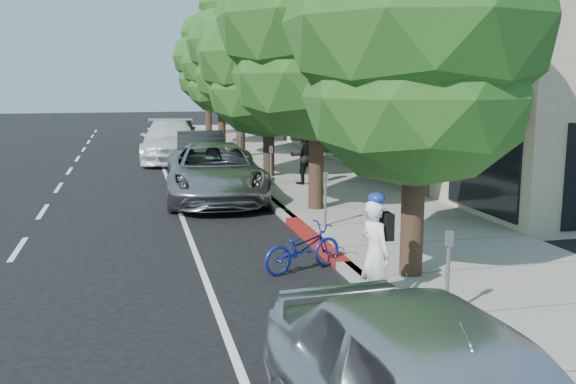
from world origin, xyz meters
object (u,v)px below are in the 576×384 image
object	(u,v)px
street_tree_0	(419,28)
bicycle	(303,248)
dark_suv_far	(180,131)
pedestrian	(303,156)
silver_suv	(214,172)
street_tree_2	(268,56)
street_tree_5	(207,59)
street_tree_4	(221,65)
dark_sedan	(201,154)
white_pickup	(170,141)
cyclist	(375,254)
street_tree_3	(239,44)
street_tree_1	(317,23)

from	to	relation	value
street_tree_0	bicycle	size ratio (longest dim) A/B	4.26
street_tree_0	dark_suv_far	size ratio (longest dim) A/B	1.70
street_tree_0	pedestrian	size ratio (longest dim) A/B	3.89
silver_suv	street_tree_2	bearing A→B (deg)	58.70
dark_suv_far	street_tree_0	bearing A→B (deg)	-79.54
silver_suv	street_tree_5	bearing A→B (deg)	87.35
street_tree_4	dark_sedan	xyz separation A→B (m)	(-2.22, -10.33, -3.43)
white_pickup	pedestrian	size ratio (longest dim) A/B	3.28
street_tree_2	street_tree_4	size ratio (longest dim) A/B	1.05
cyclist	street_tree_3	bearing A→B (deg)	-17.71
silver_suv	dark_suv_far	distance (m)	17.10
street_tree_4	bicycle	size ratio (longest dim) A/B	4.12
street_tree_0	street_tree_2	bearing A→B (deg)	90.00
street_tree_3	street_tree_1	bearing A→B (deg)	-90.00
street_tree_4	cyclist	bearing A→B (deg)	-92.45
silver_suv	dark_sedan	world-z (taller)	silver_suv
street_tree_4	street_tree_1	bearing A→B (deg)	-90.00
street_tree_3	cyclist	size ratio (longest dim) A/B	4.71
dark_suv_far	pedestrian	world-z (taller)	pedestrian
street_tree_5	street_tree_2	bearing A→B (deg)	-90.00
street_tree_0	white_pickup	xyz separation A→B (m)	(-3.05, 18.32, -3.48)
street_tree_5	dark_suv_far	distance (m)	6.25
street_tree_1	cyclist	size ratio (longest dim) A/B	4.73
dark_suv_far	white_pickup	bearing A→B (deg)	-91.61
street_tree_2	white_pickup	size ratio (longest dim) A/B	1.20
street_tree_5	pedestrian	xyz separation A→B (m)	(0.73, -20.01, -3.70)
street_tree_2	street_tree_3	bearing A→B (deg)	90.00
street_tree_5	white_pickup	distance (m)	12.68
silver_suv	street_tree_1	bearing A→B (deg)	-44.54
dark_sedan	street_tree_5	bearing A→B (deg)	86.88
street_tree_4	street_tree_5	xyz separation A→B (m)	(0.00, 6.00, 0.53)
street_tree_3	street_tree_5	world-z (taller)	street_tree_3
white_pickup	pedestrian	bearing A→B (deg)	-61.64
street_tree_2	street_tree_4	distance (m)	12.00
street_tree_1	bicycle	distance (m)	6.86
street_tree_5	street_tree_1	bearing A→B (deg)	-90.00
cyclist	bicycle	bearing A→B (deg)	1.54
street_tree_2	dark_sedan	xyz separation A→B (m)	(-2.22, 1.67, -3.50)
dark_suv_far	bicycle	bearing A→B (deg)	-83.21
street_tree_3	pedestrian	bearing A→B (deg)	-84.82
street_tree_2	street_tree_4	bearing A→B (deg)	90.00
silver_suv	pedestrian	world-z (taller)	pedestrian
street_tree_2	bicycle	world-z (taller)	street_tree_2
dark_sedan	street_tree_3	bearing A→B (deg)	67.46
street_tree_4	silver_suv	size ratio (longest dim) A/B	1.15
silver_suv	dark_sedan	size ratio (longest dim) A/B	1.22
street_tree_4	dark_sedan	size ratio (longest dim) A/B	1.41
street_tree_1	silver_suv	size ratio (longest dim) A/B	1.35
silver_suv	white_pickup	xyz separation A→B (m)	(-0.70, 9.69, 0.04)
street_tree_0	street_tree_3	xyz separation A→B (m)	(-0.00, 18.00, 0.67)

